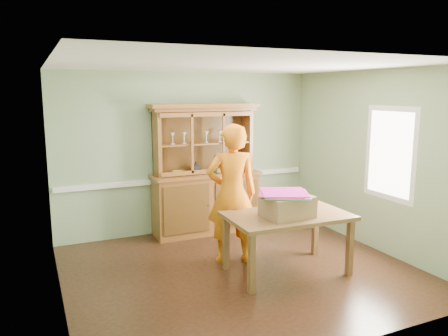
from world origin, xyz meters
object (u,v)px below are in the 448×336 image
dining_table (288,221)px  cardboard_box (287,206)px  china_hutch (205,188)px  person (232,194)px

dining_table → cardboard_box: 0.26m
china_hutch → person: size_ratio=1.12×
china_hutch → person: 1.42m
china_hutch → cardboard_box: 2.16m
cardboard_box → person: 0.86m
china_hutch → person: bearing=-96.6°
dining_table → cardboard_box: bearing=-125.4°
dining_table → person: person is taller
dining_table → cardboard_box: (-0.07, -0.10, 0.23)m
china_hutch → cardboard_box: size_ratio=3.68×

